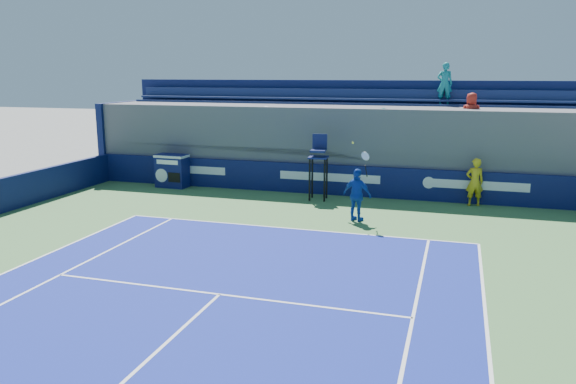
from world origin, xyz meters
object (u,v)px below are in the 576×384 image
(ball_person, at_px, (475,182))
(umpire_chair, at_px, (319,160))
(tennis_player, at_px, (357,195))
(match_clock, at_px, (172,170))

(ball_person, xyz_separation_m, umpire_chair, (-5.62, -0.65, 0.65))
(ball_person, relative_size, umpire_chair, 0.70)
(ball_person, relative_size, tennis_player, 0.68)
(ball_person, height_order, tennis_player, tennis_player)
(ball_person, height_order, umpire_chair, umpire_chair)
(umpire_chair, height_order, tennis_player, tennis_player)
(umpire_chair, bearing_deg, ball_person, 6.57)
(match_clock, xyz_separation_m, tennis_player, (8.37, -3.18, 0.13))
(match_clock, bearing_deg, umpire_chair, -4.37)
(ball_person, distance_m, tennis_player, 4.95)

